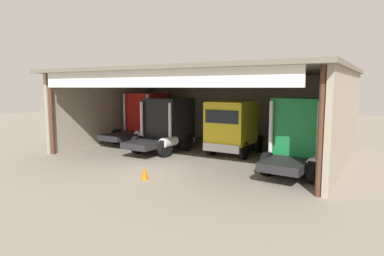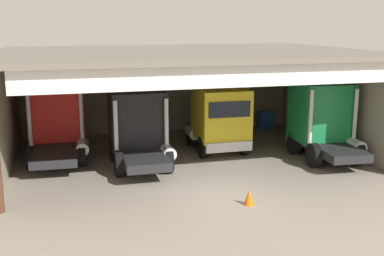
{
  "view_description": "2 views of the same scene",
  "coord_description": "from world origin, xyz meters",
  "px_view_note": "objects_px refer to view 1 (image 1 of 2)",
  "views": [
    {
      "loc": [
        9.63,
        -12.32,
        3.97
      ],
      "look_at": [
        0.0,
        3.74,
        1.67
      ],
      "focal_mm": 31.07,
      "sensor_mm": 36.0,
      "label": 1
    },
    {
      "loc": [
        -5.23,
        -15.69,
        6.17
      ],
      "look_at": [
        0.0,
        3.74,
        1.67
      ],
      "focal_mm": 44.16,
      "sensor_mm": 36.0,
      "label": 2
    }
  ],
  "objects_px": {
    "traffic_cone": "(145,173)",
    "oil_drum": "(282,141)",
    "tool_cart": "(324,142)",
    "truck_black_center_left_bay": "(166,123)",
    "truck_green_left_bay": "(301,134)",
    "truck_yellow_right_bay": "(233,127)",
    "truck_red_center_bay": "(145,117)"
  },
  "relations": [
    {
      "from": "truck_green_left_bay",
      "to": "oil_drum",
      "type": "height_order",
      "value": "truck_green_left_bay"
    },
    {
      "from": "truck_green_left_bay",
      "to": "tool_cart",
      "type": "distance_m",
      "value": 6.53
    },
    {
      "from": "traffic_cone",
      "to": "oil_drum",
      "type": "bearing_deg",
      "value": 74.33
    },
    {
      "from": "truck_red_center_bay",
      "to": "truck_black_center_left_bay",
      "type": "xyz_separation_m",
      "value": [
        3.43,
        -2.14,
        -0.08
      ]
    },
    {
      "from": "truck_black_center_left_bay",
      "to": "truck_green_left_bay",
      "type": "distance_m",
      "value": 8.47
    },
    {
      "from": "truck_yellow_right_bay",
      "to": "traffic_cone",
      "type": "distance_m",
      "value": 7.0
    },
    {
      "from": "tool_cart",
      "to": "truck_black_center_left_bay",
      "type": "bearing_deg",
      "value": -147.5
    },
    {
      "from": "truck_black_center_left_bay",
      "to": "oil_drum",
      "type": "relative_size",
      "value": 5.59
    },
    {
      "from": "truck_black_center_left_bay",
      "to": "truck_yellow_right_bay",
      "type": "xyz_separation_m",
      "value": [
        4.02,
        0.99,
        -0.07
      ]
    },
    {
      "from": "truck_green_left_bay",
      "to": "oil_drum",
      "type": "xyz_separation_m",
      "value": [
        -2.51,
        5.88,
        -1.39
      ]
    },
    {
      "from": "oil_drum",
      "to": "tool_cart",
      "type": "bearing_deg",
      "value": 11.69
    },
    {
      "from": "truck_black_center_left_bay",
      "to": "truck_yellow_right_bay",
      "type": "distance_m",
      "value": 4.14
    },
    {
      "from": "truck_black_center_left_bay",
      "to": "oil_drum",
      "type": "height_order",
      "value": "truck_black_center_left_bay"
    },
    {
      "from": "truck_red_center_bay",
      "to": "tool_cart",
      "type": "distance_m",
      "value": 12.31
    },
    {
      "from": "tool_cart",
      "to": "truck_red_center_bay",
      "type": "bearing_deg",
      "value": -164.84
    },
    {
      "from": "traffic_cone",
      "to": "tool_cart",
      "type": "bearing_deg",
      "value": 63.83
    },
    {
      "from": "truck_green_left_bay",
      "to": "traffic_cone",
      "type": "distance_m",
      "value": 7.4
    },
    {
      "from": "truck_black_center_left_bay",
      "to": "truck_red_center_bay",
      "type": "bearing_deg",
      "value": 148.68
    },
    {
      "from": "truck_yellow_right_bay",
      "to": "truck_green_left_bay",
      "type": "relative_size",
      "value": 1.01
    },
    {
      "from": "truck_yellow_right_bay",
      "to": "traffic_cone",
      "type": "xyz_separation_m",
      "value": [
        -1.1,
        -6.77,
        -1.4
      ]
    },
    {
      "from": "truck_yellow_right_bay",
      "to": "tool_cart",
      "type": "relative_size",
      "value": 4.71
    },
    {
      "from": "truck_black_center_left_bay",
      "to": "tool_cart",
      "type": "bearing_deg",
      "value": 33.14
    },
    {
      "from": "truck_black_center_left_bay",
      "to": "truck_yellow_right_bay",
      "type": "bearing_deg",
      "value": 14.46
    },
    {
      "from": "truck_green_left_bay",
      "to": "traffic_cone",
      "type": "relative_size",
      "value": 8.36
    },
    {
      "from": "truck_green_left_bay",
      "to": "oil_drum",
      "type": "distance_m",
      "value": 6.55
    },
    {
      "from": "truck_green_left_bay",
      "to": "tool_cart",
      "type": "relative_size",
      "value": 4.68
    },
    {
      "from": "truck_green_left_bay",
      "to": "traffic_cone",
      "type": "bearing_deg",
      "value": -134.98
    },
    {
      "from": "truck_red_center_bay",
      "to": "oil_drum",
      "type": "xyz_separation_m",
      "value": [
        9.32,
        2.69,
        -1.39
      ]
    },
    {
      "from": "truck_red_center_bay",
      "to": "tool_cart",
      "type": "bearing_deg",
      "value": 18.15
    },
    {
      "from": "tool_cart",
      "to": "traffic_cone",
      "type": "bearing_deg",
      "value": -116.17
    },
    {
      "from": "truck_red_center_bay",
      "to": "truck_green_left_bay",
      "type": "xyz_separation_m",
      "value": [
        11.83,
        -3.2,
        0.0
      ]
    },
    {
      "from": "oil_drum",
      "to": "tool_cart",
      "type": "height_order",
      "value": "tool_cart"
    }
  ]
}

